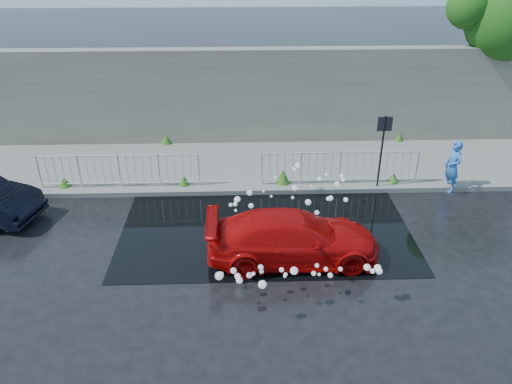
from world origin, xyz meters
TOP-DOWN VIEW (x-y plane):
  - ground at (0.00, 0.00)m, footprint 90.00×90.00m
  - pavement at (0.00, 5.00)m, footprint 30.00×4.00m
  - curb at (0.00, 3.00)m, footprint 30.00×0.25m
  - retaining_wall at (0.00, 7.20)m, footprint 30.00×0.60m
  - puddle at (0.50, 1.00)m, footprint 8.00×5.00m
  - sign_post at (4.20, 3.10)m, footprint 0.45×0.06m
  - tree at (9.62, 7.41)m, footprint 4.72×3.02m
  - railing_left at (-4.00, 3.35)m, footprint 5.05×0.05m
  - railing_right at (3.00, 3.35)m, footprint 5.05×0.05m
  - weeds at (-0.08, 4.44)m, footprint 12.17×3.93m
  - water_spray at (0.88, -0.16)m, footprint 3.67×5.82m
  - red_car at (1.12, -0.55)m, footprint 4.33×1.79m
  - person at (6.50, 3.00)m, footprint 0.53×0.69m

SIDE VIEW (x-z plane):
  - ground at x=0.00m, z-range 0.00..0.00m
  - puddle at x=0.50m, z-range 0.00..0.01m
  - pavement at x=0.00m, z-range 0.00..0.15m
  - curb at x=0.00m, z-range 0.00..0.16m
  - weeds at x=-0.08m, z-range 0.10..0.56m
  - red_car at x=1.12m, z-range 0.00..1.25m
  - water_spray at x=0.88m, z-range 0.16..1.21m
  - railing_left at x=-4.00m, z-range 0.19..1.29m
  - railing_right at x=3.00m, z-range 0.19..1.29m
  - person at x=6.50m, z-range 0.00..1.70m
  - sign_post at x=4.20m, z-range 0.47..2.97m
  - retaining_wall at x=0.00m, z-range 0.15..3.65m
  - tree at x=9.62m, z-range 1.64..7.78m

